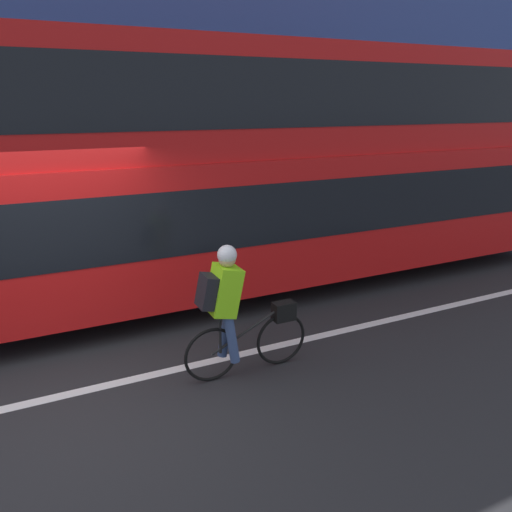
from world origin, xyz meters
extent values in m
plane|color=#232326|center=(0.00, 0.00, 0.00)|extent=(80.00, 80.00, 0.00)
cube|color=silver|center=(0.00, 0.23, 0.00)|extent=(50.00, 0.14, 0.01)
cube|color=gray|center=(0.00, 5.77, 0.06)|extent=(60.00, 2.54, 0.12)
cube|color=#33478C|center=(0.00, 7.19, 3.83)|extent=(60.00, 0.30, 7.66)
cylinder|color=black|center=(7.10, 2.40, 0.53)|extent=(1.07, 0.30, 1.07)
cylinder|color=black|center=(0.63, 2.40, 0.53)|extent=(1.07, 0.30, 1.07)
cube|color=red|center=(3.86, 2.40, 1.29)|extent=(10.45, 2.49, 1.93)
cube|color=black|center=(3.86, 2.40, 1.52)|extent=(10.03, 2.51, 0.85)
cube|color=red|center=(3.86, 2.40, 3.04)|extent=(10.45, 2.39, 1.57)
cube|color=black|center=(3.86, 2.40, 3.12)|extent=(10.03, 2.41, 0.88)
torus|color=black|center=(2.39, -0.17, 0.32)|extent=(0.64, 0.04, 0.64)
torus|color=black|center=(1.51, -0.17, 0.32)|extent=(0.64, 0.04, 0.64)
cylinder|color=black|center=(1.95, -0.17, 0.53)|extent=(0.89, 0.03, 0.44)
cylinder|color=black|center=(1.62, -0.17, 0.56)|extent=(0.03, 0.03, 0.47)
cube|color=black|center=(2.42, -0.17, 0.68)|extent=(0.26, 0.16, 0.22)
cube|color=#8CE019|center=(1.68, -0.17, 1.06)|extent=(0.37, 0.32, 0.58)
cube|color=black|center=(1.48, -0.17, 1.08)|extent=(0.21, 0.26, 0.38)
cylinder|color=#384C7A|center=(1.72, -0.08, 0.51)|extent=(0.21, 0.11, 0.58)
cylinder|color=#384C7A|center=(1.72, -0.26, 0.51)|extent=(0.19, 0.11, 0.58)
sphere|color=tan|center=(1.72, -0.17, 1.42)|extent=(0.19, 0.19, 0.19)
sphere|color=silver|center=(1.72, -0.17, 1.46)|extent=(0.21, 0.21, 0.21)
camera|label=1|loc=(-0.21, -4.87, 3.02)|focal=35.00mm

